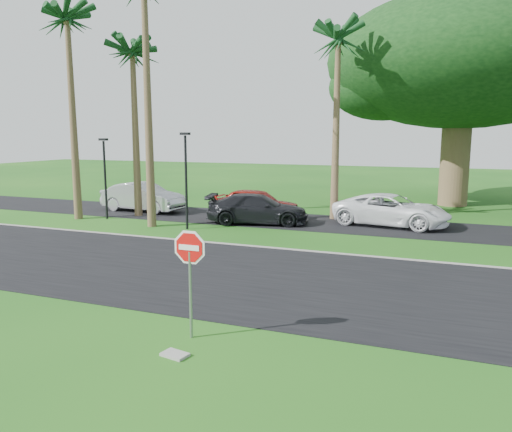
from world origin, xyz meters
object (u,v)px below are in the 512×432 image
object	(u,v)px
car_silver	(143,197)
car_red	(256,204)
car_minivan	(392,210)
stop_sign_near	(190,262)
car_dark	(258,209)

from	to	relation	value
car_silver	car_red	distance (m)	7.13
car_silver	car_minivan	xyz separation A→B (m)	(14.32, 0.50, -0.06)
stop_sign_near	car_red	xyz separation A→B (m)	(-4.55, 15.68, -0.97)
car_dark	stop_sign_near	bearing A→B (deg)	-178.46
car_red	car_minivan	world-z (taller)	car_red
car_red	car_dark	size ratio (longest dim) A/B	0.91
stop_sign_near	car_dark	distance (m)	14.66
stop_sign_near	car_dark	size ratio (longest dim) A/B	0.51
stop_sign_near	car_red	world-z (taller)	stop_sign_near
stop_sign_near	car_dark	world-z (taller)	stop_sign_near
stop_sign_near	car_minivan	world-z (taller)	stop_sign_near
stop_sign_near	car_minivan	size ratio (longest dim) A/B	0.46
car_silver	car_red	xyz separation A→B (m)	(7.12, 0.21, -0.04)
car_red	car_minivan	size ratio (longest dim) A/B	0.83
stop_sign_near	car_minivan	distance (m)	16.22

